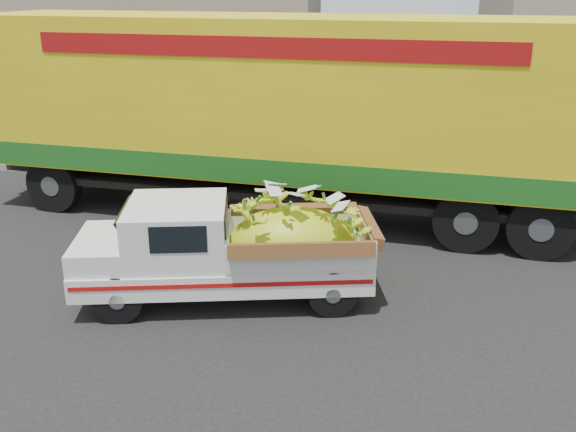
# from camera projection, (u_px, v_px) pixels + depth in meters

# --- Properties ---
(ground) EXTENTS (100.00, 100.00, 0.00)m
(ground) POSITION_uv_depth(u_px,v_px,m) (188.00, 277.00, 10.09)
(ground) COLOR black
(ground) RESTS_ON ground
(curb) EXTENTS (60.00, 0.25, 0.15)m
(curb) POSITION_uv_depth(u_px,v_px,m) (248.00, 174.00, 15.25)
(curb) COLOR gray
(curb) RESTS_ON ground
(sidewalk) EXTENTS (60.00, 4.00, 0.14)m
(sidewalk) POSITION_uv_depth(u_px,v_px,m) (261.00, 152.00, 17.21)
(sidewalk) COLOR gray
(sidewalk) RESTS_ON ground
(building_left) EXTENTS (18.00, 6.00, 5.00)m
(building_left) POSITION_uv_depth(u_px,v_px,m) (62.00, 38.00, 22.72)
(building_left) COLOR gray
(building_left) RESTS_ON ground
(pickup_truck) EXTENTS (4.36, 2.21, 1.46)m
(pickup_truck) POSITION_uv_depth(u_px,v_px,m) (247.00, 247.00, 9.21)
(pickup_truck) COLOR black
(pickup_truck) RESTS_ON ground
(semi_trailer) EXTENTS (12.07, 4.29, 3.80)m
(semi_trailer) POSITION_uv_depth(u_px,v_px,m) (285.00, 108.00, 12.14)
(semi_trailer) COLOR black
(semi_trailer) RESTS_ON ground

